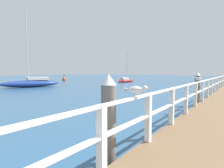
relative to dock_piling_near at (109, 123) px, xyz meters
The scene contains 8 objects.
pier_railing 10.43m from the dock_piling_near, 87.91° to the left, with size 0.12×25.47×1.05m.
dock_piling_near is the anchor object (origin of this frame).
dock_piling_far 7.97m from the dock_piling_near, 90.00° to the left, with size 0.29×0.29×1.85m.
seagull_foreground 0.82m from the dock_piling_near, 42.13° to the left, with size 0.46×0.25×0.21m.
seagull_background 6.37m from the dock_piling_near, 86.64° to the left, with size 0.48×0.21×0.21m.
boat_0 27.81m from the dock_piling_near, 121.12° to the left, with size 1.56×4.55×5.18m.
boat_1 20.38m from the dock_piling_near, 154.25° to the left, with size 4.12×6.87×9.36m.
channel_buoy 32.20m from the dock_piling_near, 142.75° to the left, with size 0.70×0.70×1.40m.
Camera 1 is at (0.21, 0.42, 1.91)m, focal length 28.76 mm.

